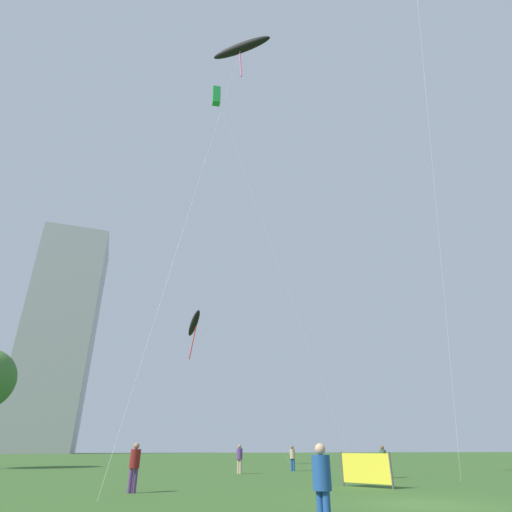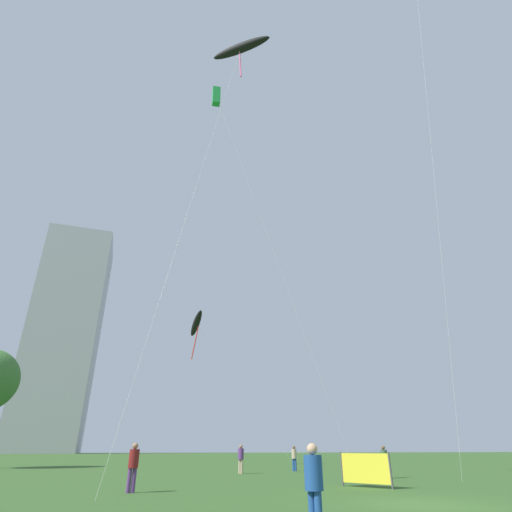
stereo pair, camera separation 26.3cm
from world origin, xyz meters
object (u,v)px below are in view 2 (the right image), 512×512
Objects in this scene: event_banner at (365,468)px; person_standing_1 at (294,456)px; person_standing_3 at (314,482)px; person_standing_0 at (133,463)px; person_standing_2 at (384,459)px; distant_highrise_0 at (65,337)px; kite_flying_1 at (196,324)px; kite_flying_0 at (241,49)px; kite_flying_2 at (217,98)px; person_standing_4 at (241,457)px.

person_standing_1 is at bearing 85.93° from event_banner.
person_standing_3 is at bearing -72.84° from person_standing_1.
person_standing_0 is 14.21m from person_standing_2.
distant_highrise_0 is 36.59× the size of event_banner.
person_standing_3 is at bearing -120.54° from event_banner.
person_standing_1 reaches higher than person_standing_2.
kite_flying_1 is (-0.37, 33.50, 12.36)m from person_standing_3.
person_standing_1 is at bearing 60.24° from kite_flying_0.
kite_flying_0 reaches higher than kite_flying_2.
kite_flying_1 reaches higher than event_banner.
person_standing_1 is 0.02× the size of distant_highrise_0.
person_standing_2 is at bearing 7.85° from kite_flying_2.
person_standing_2 is 1.02× the size of person_standing_3.
person_standing_2 reaches higher than event_banner.
kite_flying_1 is 7.49× the size of event_banner.
kite_flying_0 is 1.15× the size of kite_flying_2.
event_banner is at bearing -77.17° from distant_highrise_0.
person_standing_3 is (-6.62, -23.02, -0.03)m from person_standing_1.
event_banner is (5.67, 9.61, -0.21)m from person_standing_3.
kite_flying_0 reaches higher than person_standing_3.
kite_flying_2 is 13.01× the size of event_banner.
person_standing_0 is 136.59m from distant_highrise_0.
person_standing_0 is 27.60m from kite_flying_0.
person_standing_3 is at bearing -89.36° from kite_flying_1.
person_standing_0 is at bearing -94.35° from person_standing_1.
person_standing_0 reaches higher than person_standing_3.
person_standing_3 is at bearing -91.16° from kite_flying_0.
distant_highrise_0 is at bearing 106.37° from kite_flying_2.
event_banner is at bearing -5.77° from person_standing_0.
person_standing_2 is at bearing 14.80° from person_standing_0.
person_standing_0 is 0.87× the size of event_banner.
person_standing_2 is 0.06× the size of kite_flying_2.
person_standing_0 is at bearing -3.96° from person_standing_3.
person_standing_0 is at bearing -98.24° from kite_flying_1.
distant_highrise_0 reaches higher than person_standing_2.
kite_flying_1 reaches higher than person_standing_3.
person_standing_1 is at bearing -42.42° from person_standing_3.
person_standing_2 is 135.61m from distant_highrise_0.
event_banner is (6.86, -3.64, -23.63)m from kite_flying_2.
kite_flying_0 is (4.11, 2.48, 27.18)m from person_standing_0.
person_standing_4 is at bearing 76.94° from kite_flying_0.
kite_flying_0 is at bearing 23.93° from person_standing_0.
person_standing_3 is 20.67m from person_standing_4.
kite_flying_1 is at bearing 91.62° from kite_flying_0.
kite_flying_1 is 27.66m from event_banner.
person_standing_3 is at bearing -84.87° from kite_flying_2.
person_standing_3 is 0.94× the size of person_standing_4.
event_banner is at bearing -22.45° from kite_flying_0.
person_standing_2 is at bearing 54.40° from event_banner.
kite_flying_0 is 4.30m from kite_flying_2.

